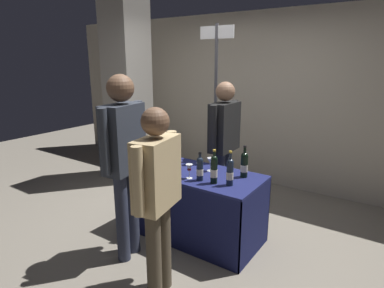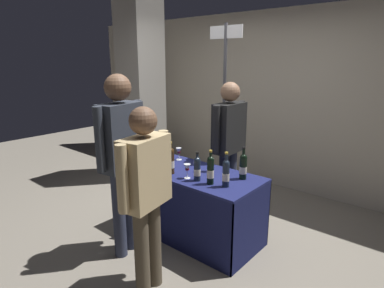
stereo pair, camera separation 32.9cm
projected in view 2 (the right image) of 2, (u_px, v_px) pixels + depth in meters
name	position (u px, v px, depth m)	size (l,w,h in m)	color
ground_plane	(192.00, 234.00, 3.56)	(12.00, 12.00, 0.00)	gray
back_partition	(279.00, 101.00, 4.70)	(7.92, 0.12, 2.56)	#B2A893
concrete_pillar	(141.00, 85.00, 5.07)	(0.55, 0.55, 2.97)	gray
tasting_table	(192.00, 192.00, 3.43)	(1.49, 0.69, 0.73)	#191E51
featured_wine_bottle	(210.00, 170.00, 3.00)	(0.07, 0.07, 0.33)	black
display_bottle_0	(243.00, 166.00, 3.13)	(0.07, 0.07, 0.33)	black
display_bottle_1	(226.00, 173.00, 2.94)	(0.07, 0.07, 0.33)	#192333
display_bottle_2	(157.00, 159.00, 3.33)	(0.07, 0.07, 0.32)	#192333
display_bottle_3	(150.00, 153.00, 3.54)	(0.08, 0.08, 0.34)	#38230F
display_bottle_4	(197.00, 169.00, 3.09)	(0.07, 0.07, 0.29)	#192333
display_bottle_5	(171.00, 160.00, 3.29)	(0.08, 0.08, 0.34)	#38230F
wine_glass_near_vendor	(187.00, 168.00, 3.16)	(0.07, 0.07, 0.15)	silver
wine_glass_mid	(179.00, 151.00, 3.74)	(0.07, 0.07, 0.14)	silver
wine_glass_near_taster	(211.00, 162.00, 3.35)	(0.07, 0.07, 0.14)	silver
brochure_stand	(157.00, 156.00, 3.68)	(0.17, 0.01, 0.14)	silver
vendor_presenter	(229.00, 138.00, 3.77)	(0.22, 0.60, 1.63)	#2D3347
taster_foreground_right	(121.00, 150.00, 2.97)	(0.27, 0.58, 1.75)	#2D3347
taster_foreground_left	(146.00, 187.00, 2.48)	(0.28, 0.58, 1.54)	#4C4233
booth_signpost	(224.00, 98.00, 4.23)	(0.48, 0.04, 2.32)	#47474C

